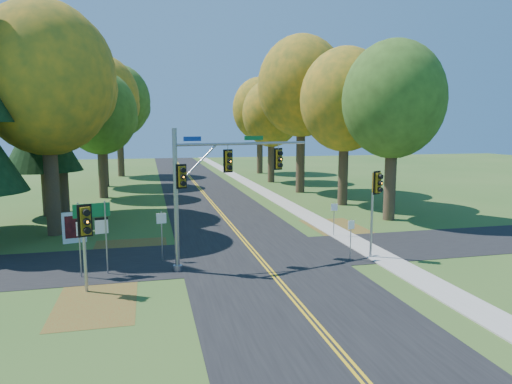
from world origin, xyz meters
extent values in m
plane|color=#2F541D|center=(0.00, 0.00, 0.00)|extent=(160.00, 160.00, 0.00)
cube|color=black|center=(0.00, 0.00, 0.01)|extent=(8.00, 160.00, 0.02)
cube|color=black|center=(0.00, 2.00, 0.01)|extent=(60.00, 6.00, 0.02)
cube|color=gold|center=(-0.10, 0.00, 0.03)|extent=(0.10, 160.00, 0.01)
cube|color=gold|center=(0.10, 0.00, 0.03)|extent=(0.10, 160.00, 0.01)
cube|color=#9E998E|center=(6.20, 0.00, 0.03)|extent=(1.60, 160.00, 0.06)
cube|color=brown|center=(-6.50, 4.00, 0.01)|extent=(4.00, 6.00, 0.00)
cube|color=brown|center=(6.80, 6.00, 0.01)|extent=(3.50, 8.00, 0.00)
cube|color=brown|center=(-7.50, -3.00, 0.01)|extent=(3.00, 5.00, 0.00)
cylinder|color=#38281C|center=(-11.20, 9.30, 3.38)|extent=(0.86, 0.86, 6.75)
ellipsoid|color=orange|center=(-11.20, 9.30, 9.55)|extent=(8.00, 8.00, 9.20)
sphere|color=orange|center=(-9.60, 10.50, 8.75)|extent=(4.80, 4.80, 4.80)
sphere|color=orange|center=(-12.60, 8.50, 10.35)|extent=(4.40, 4.40, 4.40)
cylinder|color=#38281C|center=(11.50, 8.70, 3.04)|extent=(0.83, 0.83, 6.08)
ellipsoid|color=#457825|center=(11.50, 8.70, 8.60)|extent=(7.20, 7.20, 8.28)
sphere|color=#457825|center=(12.94, 9.78, 7.88)|extent=(4.32, 4.32, 4.32)
sphere|color=#457825|center=(10.24, 7.98, 9.32)|extent=(3.96, 3.96, 3.96)
cylinder|color=#38281C|center=(-11.80, 16.20, 3.71)|extent=(0.89, 0.89, 7.42)
ellipsoid|color=orange|center=(-11.80, 16.20, 10.43)|extent=(8.60, 8.60, 9.89)
sphere|color=orange|center=(-10.08, 17.49, 9.57)|extent=(5.16, 5.16, 5.16)
sphere|color=orange|center=(-13.30, 15.34, 11.29)|extent=(4.73, 4.73, 4.73)
cylinder|color=#38281C|center=(10.90, 15.50, 3.15)|extent=(0.84, 0.84, 6.30)
ellipsoid|color=orange|center=(10.90, 15.50, 8.96)|extent=(7.60, 7.60, 8.74)
sphere|color=orange|center=(12.42, 16.64, 8.20)|extent=(4.56, 4.56, 4.56)
sphere|color=orange|center=(9.57, 14.74, 9.72)|extent=(4.18, 4.18, 4.18)
cylinder|color=#38281C|center=(-9.60, 24.40, 2.81)|extent=(0.81, 0.81, 5.62)
ellipsoid|color=#457825|center=(-9.60, 24.40, 8.00)|extent=(6.80, 6.80, 7.82)
sphere|color=#457825|center=(-8.24, 25.42, 7.33)|extent=(4.08, 4.08, 4.08)
sphere|color=#457825|center=(-10.79, 23.72, 8.69)|extent=(3.74, 3.74, 3.74)
cylinder|color=#38281C|center=(9.80, 23.60, 3.83)|extent=(0.90, 0.90, 7.65)
ellipsoid|color=orange|center=(9.80, 23.60, 10.73)|extent=(8.80, 8.80, 10.12)
sphere|color=orange|center=(11.56, 24.92, 9.85)|extent=(5.28, 5.28, 5.28)
sphere|color=orange|center=(8.26, 22.72, 11.61)|extent=(4.84, 4.84, 4.84)
cylinder|color=#38281C|center=(-10.20, 33.10, 3.49)|extent=(0.87, 0.87, 6.98)
ellipsoid|color=orange|center=(-10.20, 33.10, 9.85)|extent=(8.20, 8.20, 9.43)
sphere|color=orange|center=(-8.56, 34.33, 9.03)|extent=(4.92, 4.92, 4.92)
sphere|color=orange|center=(-11.63, 32.28, 10.67)|extent=(4.51, 4.51, 4.51)
cylinder|color=#38281C|center=(9.20, 32.80, 2.93)|extent=(0.82, 0.82, 5.85)
ellipsoid|color=orange|center=(9.20, 32.80, 8.30)|extent=(7.00, 7.00, 8.05)
sphere|color=orange|center=(10.60, 33.85, 7.60)|extent=(4.20, 4.20, 4.20)
sphere|color=orange|center=(7.97, 32.10, 9.00)|extent=(3.85, 3.85, 3.85)
cylinder|color=#38281C|center=(-9.00, 44.00, 3.60)|extent=(0.88, 0.88, 7.20)
ellipsoid|color=#457825|center=(-9.00, 44.00, 10.14)|extent=(8.40, 8.40, 9.66)
sphere|color=#457825|center=(-7.32, 45.26, 9.30)|extent=(5.04, 5.04, 5.04)
sphere|color=#457825|center=(-10.47, 43.16, 10.98)|extent=(4.62, 4.62, 4.62)
cylinder|color=#38281C|center=(10.40, 43.50, 3.26)|extent=(0.85, 0.85, 6.53)
ellipsoid|color=orange|center=(10.40, 43.50, 9.26)|extent=(7.80, 7.80, 8.97)
sphere|color=orange|center=(11.96, 44.67, 8.47)|extent=(4.68, 4.68, 4.68)
sphere|color=orange|center=(9.04, 42.72, 10.04)|extent=(4.29, 4.29, 4.29)
cylinder|color=#38281C|center=(-13.00, 16.00, 1.71)|extent=(0.50, 0.50, 3.42)
cone|color=black|center=(-13.00, 16.00, 6.15)|extent=(5.60, 5.60, 5.45)
cone|color=black|center=(-13.00, 16.00, 10.04)|extent=(4.57, 4.57, 5.45)
cone|color=black|center=(-13.00, 16.00, 13.94)|extent=(3.55, 3.55, 5.45)
cylinder|color=gray|center=(-4.20, 0.14, 3.31)|extent=(0.21, 0.21, 6.63)
cylinder|color=gray|center=(-4.20, 0.14, 0.14)|extent=(0.42, 0.42, 0.28)
cylinder|color=gray|center=(-0.79, 1.12, 5.87)|extent=(6.87, 2.08, 0.13)
cylinder|color=gray|center=(-3.20, 0.43, 4.93)|extent=(2.08, 0.67, 1.96)
cylinder|color=gray|center=(-1.65, 0.87, 5.70)|extent=(0.04, 0.04, 0.34)
cube|color=#72590C|center=(-1.65, 0.87, 5.06)|extent=(0.39, 0.36, 0.95)
cube|color=black|center=(-1.65, 0.87, 5.06)|extent=(0.48, 0.16, 1.12)
sphere|color=orange|center=(-1.59, 0.66, 5.06)|extent=(0.17, 0.17, 0.17)
cylinder|color=black|center=(-1.59, 0.66, 5.36)|extent=(0.26, 0.21, 0.23)
cylinder|color=black|center=(-1.59, 0.66, 5.06)|extent=(0.26, 0.21, 0.23)
cylinder|color=black|center=(-1.59, 0.66, 4.75)|extent=(0.26, 0.21, 0.23)
cylinder|color=gray|center=(1.08, 1.65, 5.70)|extent=(0.04, 0.04, 0.34)
cube|color=#72590C|center=(1.08, 1.65, 5.06)|extent=(0.39, 0.36, 0.95)
cube|color=black|center=(1.08, 1.65, 5.06)|extent=(0.48, 0.16, 1.12)
sphere|color=orange|center=(1.14, 1.44, 5.06)|extent=(0.17, 0.17, 0.17)
cylinder|color=black|center=(1.14, 1.44, 5.36)|extent=(0.26, 0.21, 0.23)
cylinder|color=black|center=(1.14, 1.44, 5.06)|extent=(0.26, 0.21, 0.23)
cylinder|color=black|center=(1.14, 1.44, 4.75)|extent=(0.26, 0.21, 0.23)
cube|color=#72590C|center=(-3.93, 0.07, 4.45)|extent=(0.39, 0.36, 0.95)
cube|color=black|center=(-3.93, 0.07, 4.45)|extent=(0.48, 0.16, 1.12)
sphere|color=orange|center=(-3.87, -0.14, 4.45)|extent=(0.17, 0.17, 0.17)
cylinder|color=black|center=(-3.87, -0.14, 4.75)|extent=(0.26, 0.21, 0.23)
cylinder|color=black|center=(-3.87, -0.14, 4.45)|extent=(0.26, 0.21, 0.23)
cylinder|color=black|center=(-3.87, -0.14, 4.15)|extent=(0.26, 0.21, 0.23)
cube|color=navy|center=(-3.38, 0.38, 6.14)|extent=(0.83, 0.27, 0.21)
cube|color=#0C5926|center=(-0.28, 1.26, 6.14)|extent=(1.01, 0.32, 0.21)
cylinder|color=#96989E|center=(5.63, 0.11, 2.21)|extent=(0.12, 0.12, 4.41)
cube|color=#72590C|center=(5.72, -0.09, 3.91)|extent=(0.43, 0.41, 1.00)
cube|color=black|center=(5.72, -0.09, 3.91)|extent=(0.49, 0.24, 1.18)
sphere|color=orange|center=(5.82, -0.30, 3.91)|extent=(0.18, 0.18, 0.18)
cylinder|color=black|center=(5.82, -0.30, 4.23)|extent=(0.29, 0.25, 0.24)
cylinder|color=black|center=(5.82, -0.30, 3.91)|extent=(0.29, 0.25, 0.24)
cylinder|color=black|center=(5.82, -0.30, 3.59)|extent=(0.29, 0.25, 0.24)
cylinder|color=#9B9DA4|center=(-8.00, -1.71, 1.78)|extent=(0.13, 0.13, 3.56)
cube|color=#72590C|center=(-7.90, -1.94, 3.00)|extent=(0.48, 0.46, 1.11)
cube|color=black|center=(-7.90, -1.94, 3.00)|extent=(0.54, 0.27, 1.31)
sphere|color=orange|center=(-7.80, -2.17, 3.00)|extent=(0.20, 0.20, 0.20)
cylinder|color=black|center=(-7.80, -2.17, 3.36)|extent=(0.32, 0.27, 0.27)
cylinder|color=black|center=(-7.80, -2.17, 3.00)|extent=(0.32, 0.27, 0.27)
cylinder|color=black|center=(-7.80, -2.17, 2.64)|extent=(0.32, 0.27, 0.27)
cylinder|color=gray|center=(-8.46, 0.24, 1.70)|extent=(0.07, 0.07, 3.40)
cylinder|color=gray|center=(-7.35, 0.47, 1.70)|extent=(0.07, 0.07, 3.40)
cube|color=#0D602F|center=(-7.91, 0.39, 3.00)|extent=(1.56, 0.37, 0.62)
cube|color=silver|center=(-7.91, 0.39, 3.00)|extent=(1.33, 0.29, 0.09)
cube|color=silver|center=(-8.30, 0.31, 2.21)|extent=(0.56, 0.16, 0.62)
cube|color=black|center=(-8.30, 0.31, 2.58)|extent=(0.56, 0.12, 0.11)
cube|color=silver|center=(-7.52, 0.47, 2.21)|extent=(0.56, 0.16, 0.62)
cube|color=black|center=(-7.52, 0.47, 2.58)|extent=(0.56, 0.12, 0.11)
cube|color=white|center=(-9.69, 6.87, 0.91)|extent=(1.32, 0.46, 1.81)
cube|color=maroon|center=(-9.66, 6.77, 0.96)|extent=(0.99, 0.24, 1.31)
cube|color=white|center=(-10.18, 6.76, 0.15)|extent=(0.10, 0.10, 0.30)
cube|color=white|center=(-9.19, 6.98, 0.15)|extent=(0.10, 0.10, 0.30)
cylinder|color=gray|center=(5.61, 4.88, 1.05)|extent=(0.05, 0.05, 2.10)
cube|color=white|center=(5.60, 4.87, 1.82)|extent=(0.40, 0.11, 0.43)
cylinder|color=gray|center=(4.40, -0.08, 1.06)|extent=(0.05, 0.05, 2.12)
cube|color=white|center=(4.41, -0.10, 1.83)|extent=(0.39, 0.15, 0.43)
cylinder|color=gray|center=(-4.84, 2.00, 1.26)|extent=(0.06, 0.06, 2.52)
cube|color=white|center=(-4.83, 1.98, 2.18)|extent=(0.48, 0.09, 0.52)
camera|label=1|loc=(-5.38, -20.71, 6.67)|focal=32.00mm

